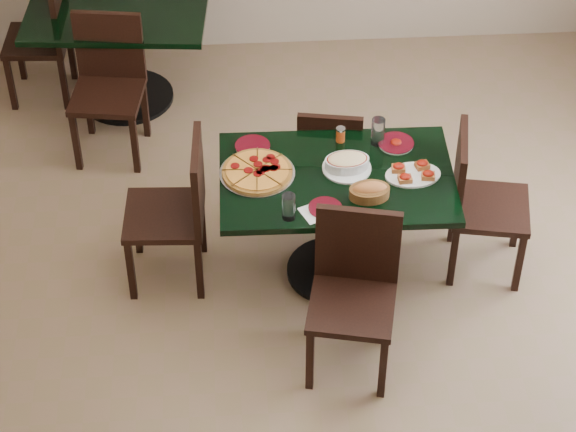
{
  "coord_description": "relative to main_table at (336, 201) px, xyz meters",
  "views": [
    {
      "loc": [
        -0.41,
        -4.44,
        4.73
      ],
      "look_at": [
        -0.12,
        0.0,
        0.7
      ],
      "focal_mm": 70.0,
      "sensor_mm": 36.0,
      "label": 1
    }
  ],
  "objects": [
    {
      "name": "side_plate_near",
      "position": [
        -0.09,
        -0.27,
        0.19
      ],
      "size": [
        0.18,
        0.18,
        0.02
      ],
      "rotation": [
        0.0,
        0.0,
        -0.32
      ],
      "color": "silver",
      "rests_on": "main_table"
    },
    {
      "name": "napkin_setting",
      "position": [
        -0.14,
        -0.3,
        0.18
      ],
      "size": [
        0.19,
        0.19,
        0.01
      ],
      "rotation": [
        0.0,
        0.0,
        0.42
      ],
      "color": "white",
      "rests_on": "main_table"
    },
    {
      "name": "pepper_shaker",
      "position": [
        0.05,
        0.31,
        0.23
      ],
      "size": [
        0.05,
        0.05,
        0.09
      ],
      "color": "#B33513",
      "rests_on": "main_table"
    },
    {
      "name": "chair_left",
      "position": [
        -0.88,
        0.05,
        -0.03
      ],
      "size": [
        0.47,
        0.47,
        0.96
      ],
      "rotation": [
        0.0,
        0.0,
        -1.62
      ],
      "color": "black",
      "rests_on": "floor"
    },
    {
      "name": "side_plate_far_r",
      "position": [
        0.36,
        0.26,
        0.19
      ],
      "size": [
        0.21,
        0.21,
        0.03
      ],
      "rotation": [
        0.0,
        0.0,
        -0.11
      ],
      "color": "silver",
      "rests_on": "main_table"
    },
    {
      "name": "main_table",
      "position": [
        0.0,
        0.0,
        0.0
      ],
      "size": [
        1.31,
        0.85,
        0.75
      ],
      "rotation": [
        0.0,
        0.0,
        -0.01
      ],
      "color": "black",
      "rests_on": "floor"
    },
    {
      "name": "chair_far",
      "position": [
        0.02,
        0.54,
        -0.11
      ],
      "size": [
        0.44,
        0.44,
        0.82
      ],
      "rotation": [
        0.0,
        0.0,
        2.97
      ],
      "color": "black",
      "rests_on": "floor"
    },
    {
      "name": "side_plate_far_l",
      "position": [
        -0.45,
        0.28,
        0.19
      ],
      "size": [
        0.2,
        0.2,
        0.02
      ],
      "rotation": [
        0.0,
        0.0,
        -0.29
      ],
      "color": "silver",
      "rests_on": "main_table"
    },
    {
      "name": "bread_basket",
      "position": [
        0.16,
        -0.18,
        0.22
      ],
      "size": [
        0.23,
        0.17,
        0.09
      ],
      "rotation": [
        0.0,
        0.0,
        0.07
      ],
      "color": "brown",
      "rests_on": "main_table"
    },
    {
      "name": "bruschetta_platter",
      "position": [
        0.42,
        -0.03,
        0.21
      ],
      "size": [
        0.33,
        0.24,
        0.05
      ],
      "rotation": [
        0.0,
        0.0,
        0.1
      ],
      "color": "silver",
      "rests_on": "main_table"
    },
    {
      "name": "back_chair_left",
      "position": [
        -1.8,
        1.94,
        -0.05
      ],
      "size": [
        0.45,
        0.45,
        0.92
      ],
      "rotation": [
        0.0,
        0.0,
        -1.63
      ],
      "color": "black",
      "rests_on": "floor"
    },
    {
      "name": "pepperoni_pizza",
      "position": [
        -0.44,
        0.04,
        0.2
      ],
      "size": [
        0.42,
        0.42,
        0.04
      ],
      "rotation": [
        0.0,
        0.0,
        -0.05
      ],
      "color": "#B5B4BB",
      "rests_on": "main_table"
    },
    {
      "name": "floor",
      "position": [
        -0.16,
        -0.26,
        -0.57
      ],
      "size": [
        5.5,
        5.5,
        0.0
      ],
      "primitive_type": "plane",
      "color": "brown",
      "rests_on": "ground"
    },
    {
      "name": "chair_right",
      "position": [
        0.81,
        0.03,
        -0.04
      ],
      "size": [
        0.51,
        0.51,
        0.94
      ],
      "rotation": [
        0.0,
        0.0,
        1.39
      ],
      "color": "black",
      "rests_on": "floor"
    },
    {
      "name": "back_table",
      "position": [
        -1.3,
        1.84,
        -0.04
      ],
      "size": [
        1.27,
        0.97,
        0.75
      ],
      "rotation": [
        0.0,
        0.0,
        -0.09
      ],
      "color": "black",
      "rests_on": "floor"
    },
    {
      "name": "water_glass_b",
      "position": [
        -0.29,
        -0.32,
        0.26
      ],
      "size": [
        0.07,
        0.07,
        0.15
      ],
      "primitive_type": "cylinder",
      "color": "silver",
      "rests_on": "main_table"
    },
    {
      "name": "chair_near",
      "position": [
        0.04,
        -0.62,
        -0.03
      ],
      "size": [
        0.53,
        0.53,
        0.95
      ],
      "rotation": [
        0.0,
        0.0,
        -0.21
      ],
      "color": "black",
      "rests_on": "floor"
    },
    {
      "name": "water_glass_a",
      "position": [
        0.26,
        0.28,
        0.26
      ],
      "size": [
        0.08,
        0.08,
        0.17
      ],
      "primitive_type": "cylinder",
      "color": "silver",
      "rests_on": "main_table"
    },
    {
      "name": "back_chair_near",
      "position": [
        -1.35,
        1.33,
        -0.03
      ],
      "size": [
        0.5,
        0.5,
        0.95
      ],
      "rotation": [
        0.0,
        0.0,
        -0.14
      ],
      "color": "black",
      "rests_on": "floor"
    },
    {
      "name": "lasagna_casserole",
      "position": [
        0.06,
        0.06,
        0.23
      ],
      "size": [
        0.27,
        0.27,
        0.09
      ],
      "rotation": [
        0.0,
        0.0,
        0.07
      ],
      "color": "silver",
      "rests_on": "main_table"
    }
  ]
}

